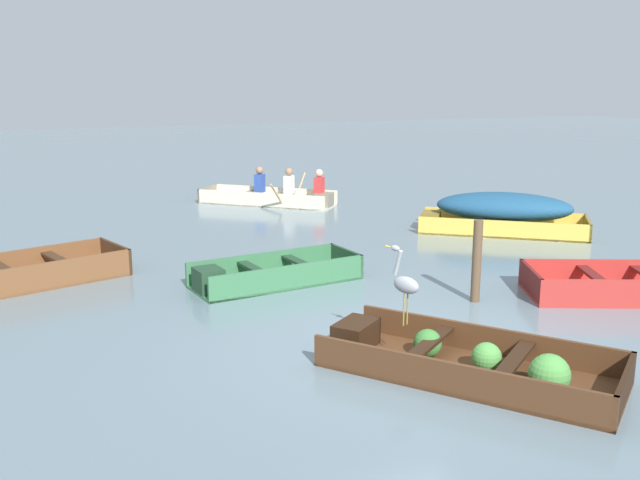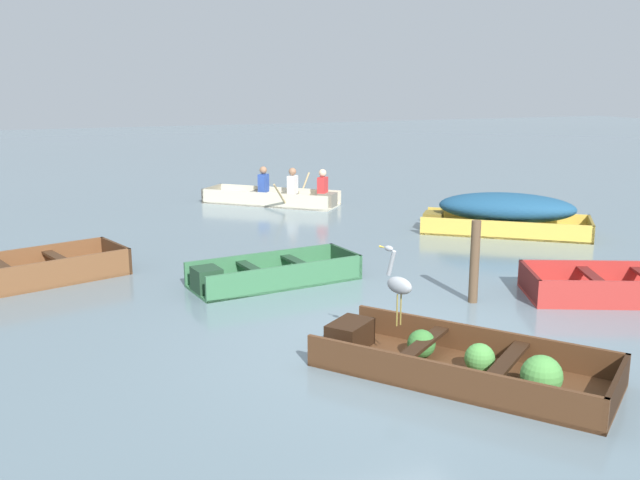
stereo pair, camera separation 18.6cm
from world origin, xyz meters
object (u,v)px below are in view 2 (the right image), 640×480
at_px(skiff_green_near_moored, 267,275).
at_px(heron_on_dinghy, 398,283).
at_px(skiff_wooden_brown_mid_moored, 22,274).
at_px(dinghy_dark_varnish_foreground, 461,363).
at_px(rowboat_cream_with_crew, 280,196).
at_px(mooring_post, 475,262).
at_px(skiff_red_outer_moored, 630,288).
at_px(skiff_yellow_far_moored, 505,211).

xyz_separation_m(skiff_green_near_moored, heron_on_dinghy, (0.35, -3.41, 0.77)).
distance_m(skiff_wooden_brown_mid_moored, heron_on_dinghy, 6.13).
height_order(dinghy_dark_varnish_foreground, rowboat_cream_with_crew, rowboat_cream_with_crew).
relative_size(dinghy_dark_varnish_foreground, heron_on_dinghy, 3.73).
bearing_deg(heron_on_dinghy, mooring_post, 37.60).
bearing_deg(skiff_red_outer_moored, skiff_yellow_far_moored, 77.24).
relative_size(skiff_green_near_moored, skiff_wooden_brown_mid_moored, 0.89).
xyz_separation_m(dinghy_dark_varnish_foreground, skiff_yellow_far_moored, (4.62, 5.61, 0.31)).
distance_m(dinghy_dark_varnish_foreground, skiff_green_near_moored, 4.02).
bearing_deg(skiff_green_near_moored, rowboat_cream_with_crew, 69.68).
bearing_deg(skiff_green_near_moored, mooring_post, -38.83).
distance_m(skiff_yellow_far_moored, skiff_red_outer_moored, 4.32).
bearing_deg(heron_on_dinghy, skiff_green_near_moored, 95.93).
xyz_separation_m(rowboat_cream_with_crew, heron_on_dinghy, (-2.03, -9.85, 0.69)).
bearing_deg(skiff_yellow_far_moored, rowboat_cream_with_crew, 122.72).
bearing_deg(skiff_yellow_far_moored, mooring_post, -131.12).
height_order(skiff_yellow_far_moored, rowboat_cream_with_crew, rowboat_cream_with_crew).
relative_size(skiff_yellow_far_moored, skiff_red_outer_moored, 1.16).
bearing_deg(skiff_red_outer_moored, skiff_green_near_moored, 150.58).
height_order(heron_on_dinghy, mooring_post, heron_on_dinghy).
bearing_deg(dinghy_dark_varnish_foreground, skiff_green_near_moored, 101.80).
bearing_deg(heron_on_dinghy, skiff_yellow_far_moored, 44.97).
height_order(skiff_green_near_moored, heron_on_dinghy, heron_on_dinghy).
bearing_deg(heron_on_dinghy, rowboat_cream_with_crew, 78.36).
bearing_deg(mooring_post, skiff_red_outer_moored, -16.78).
bearing_deg(skiff_wooden_brown_mid_moored, mooring_post, -29.77).
bearing_deg(dinghy_dark_varnish_foreground, skiff_wooden_brown_mid_moored, 128.30).
relative_size(heron_on_dinghy, mooring_post, 0.74).
bearing_deg(skiff_wooden_brown_mid_moored, skiff_green_near_moored, -22.33).
height_order(dinghy_dark_varnish_foreground, skiff_red_outer_moored, dinghy_dark_varnish_foreground).
bearing_deg(rowboat_cream_with_crew, skiff_wooden_brown_mid_moored, -138.82).
distance_m(skiff_yellow_far_moored, heron_on_dinghy, 7.21).
distance_m(skiff_wooden_brown_mid_moored, rowboat_cream_with_crew, 7.66).
height_order(skiff_wooden_brown_mid_moored, heron_on_dinghy, heron_on_dinghy).
bearing_deg(mooring_post, rowboat_cream_with_crew, 89.71).
relative_size(skiff_red_outer_moored, mooring_post, 2.47).
xyz_separation_m(skiff_wooden_brown_mid_moored, heron_on_dinghy, (3.74, -4.80, 0.76)).
height_order(skiff_wooden_brown_mid_moored, skiff_yellow_far_moored, skiff_yellow_far_moored).
xyz_separation_m(heron_on_dinghy, mooring_post, (1.99, 1.53, -0.33)).
height_order(skiff_yellow_far_moored, skiff_red_outer_moored, skiff_yellow_far_moored).
height_order(dinghy_dark_varnish_foreground, skiff_wooden_brown_mid_moored, dinghy_dark_varnish_foreground).
bearing_deg(skiff_wooden_brown_mid_moored, heron_on_dinghy, -52.11).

